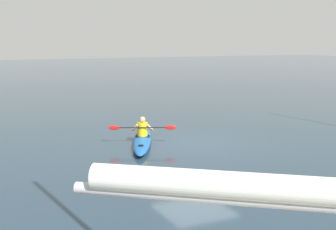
# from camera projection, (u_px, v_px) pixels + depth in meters

# --- Properties ---
(ground_plane) EXTENTS (160.00, 160.00, 0.00)m
(ground_plane) POSITION_uv_depth(u_px,v_px,m) (195.00, 144.00, 16.30)
(ground_plane) COLOR #233847
(kayak) EXTENTS (2.57, 4.53, 0.27)m
(kayak) POSITION_uv_depth(u_px,v_px,m) (143.00, 140.00, 16.44)
(kayak) COLOR #1959A5
(kayak) RESTS_ON ground
(kayaker) EXTENTS (2.21, 1.07, 0.71)m
(kayaker) POSITION_uv_depth(u_px,v_px,m) (142.00, 128.00, 16.41)
(kayaker) COLOR yellow
(kayaker) RESTS_ON kayak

